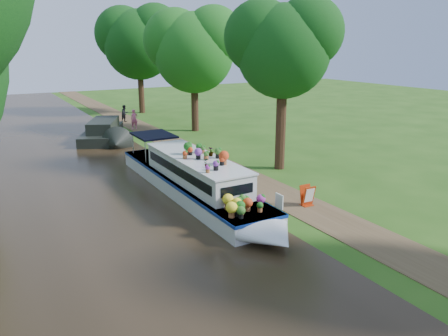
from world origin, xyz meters
TOP-DOWN VIEW (x-y plane):
  - ground at (0.00, 0.00)m, footprint 100.00×100.00m
  - canal_water at (-6.00, 0.00)m, footprint 10.00×100.00m
  - towpath at (1.20, 0.00)m, footprint 2.20×100.00m
  - plant_boat at (-2.25, 1.00)m, footprint 2.29×13.52m
  - tree_near_overhang at (3.79, 3.06)m, footprint 5.52×5.28m
  - tree_near_mid at (4.48, 15.08)m, footprint 6.90×6.60m
  - tree_near_far at (3.98, 26.09)m, footprint 7.59×7.26m
  - second_boat at (-2.67, 15.16)m, footprint 4.71×7.97m
  - sandwich_board at (1.34, -2.27)m, footprint 0.55×0.44m
  - pedestrian_pink at (0.58, 18.07)m, footprint 0.59×0.41m
  - pedestrian_dark at (0.86, 21.50)m, footprint 0.89×0.82m
  - verge_plant at (-0.33, 4.07)m, footprint 0.49×0.46m

SIDE VIEW (x-z plane):
  - ground at x=0.00m, z-range 0.00..0.00m
  - canal_water at x=-6.00m, z-range 0.00..0.02m
  - towpath at x=1.20m, z-range 0.00..0.03m
  - verge_plant at x=-0.33m, z-range 0.00..0.44m
  - sandwich_board at x=1.34m, z-range -0.01..0.86m
  - second_boat at x=-2.67m, z-range -0.14..1.31m
  - pedestrian_dark at x=0.86m, z-range 0.03..1.51m
  - pedestrian_pink at x=0.58m, z-range 0.03..1.58m
  - plant_boat at x=-2.25m, z-range -0.29..1.99m
  - tree_near_mid at x=4.48m, z-range 1.74..11.14m
  - tree_near_overhang at x=3.79m, z-range 2.11..11.10m
  - tree_near_far at x=3.98m, z-range 1.90..12.20m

